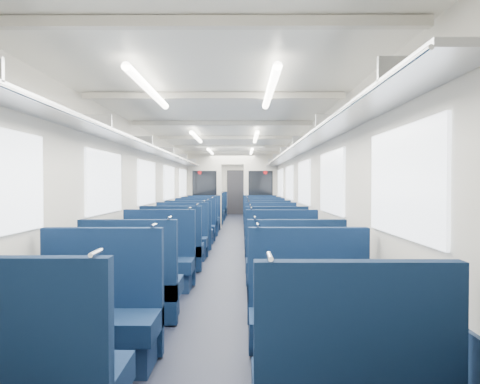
{
  "coord_description": "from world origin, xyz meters",
  "views": [
    {
      "loc": [
        0.29,
        -10.4,
        1.41
      ],
      "look_at": [
        0.24,
        1.49,
        1.17
      ],
      "focal_mm": 31.92,
      "sensor_mm": 36.0,
      "label": 1
    }
  ],
  "objects_px": {
    "seat_10": "(182,241)",
    "seat_26": "(215,209)",
    "seat_5": "(295,289)",
    "seat_11": "(271,241)",
    "seat_25": "(256,211)",
    "seat_14": "(195,229)",
    "seat_12": "(189,234)",
    "seat_24": "(214,210)",
    "seat_20": "(209,215)",
    "seat_7": "(283,265)",
    "seat_4": "(132,289)",
    "seat_8": "(172,250)",
    "seat_21": "(258,215)",
    "seat_17": "(262,224)",
    "seat_27": "(255,209)",
    "seat_15": "(265,229)",
    "seat_22": "(211,212)",
    "seat_9": "(276,252)",
    "seat_23": "(257,213)",
    "seat_2": "(98,322)",
    "seat_18": "(204,220)",
    "seat_16": "(200,224)",
    "seat_13": "(267,234)",
    "seat_19": "(260,220)",
    "seat_3": "(311,321)",
    "seat_6": "(158,264)",
    "end_door": "(235,192)"
  },
  "relations": [
    {
      "from": "seat_3",
      "to": "seat_23",
      "type": "bearing_deg",
      "value": 90.0
    },
    {
      "from": "seat_20",
      "to": "seat_6",
      "type": "bearing_deg",
      "value": -90.0
    },
    {
      "from": "seat_9",
      "to": "seat_23",
      "type": "relative_size",
      "value": 1.0
    },
    {
      "from": "seat_10",
      "to": "seat_16",
      "type": "distance_m",
      "value": 3.48
    },
    {
      "from": "seat_4",
      "to": "seat_26",
      "type": "height_order",
      "value": "same"
    },
    {
      "from": "seat_7",
      "to": "seat_9",
      "type": "distance_m",
      "value": 1.08
    },
    {
      "from": "seat_7",
      "to": "seat_10",
      "type": "distance_m",
      "value": 2.81
    },
    {
      "from": "seat_17",
      "to": "seat_2",
      "type": "bearing_deg",
      "value": -101.78
    },
    {
      "from": "seat_3",
      "to": "seat_4",
      "type": "distance_m",
      "value": 1.94
    },
    {
      "from": "seat_2",
      "to": "seat_18",
      "type": "bearing_deg",
      "value": 90.0
    },
    {
      "from": "seat_8",
      "to": "seat_21",
      "type": "relative_size",
      "value": 1.0
    },
    {
      "from": "seat_12",
      "to": "seat_22",
      "type": "distance_m",
      "value": 6.69
    },
    {
      "from": "seat_22",
      "to": "seat_27",
      "type": "xyz_separation_m",
      "value": [
        1.66,
        2.4,
        0.0
      ]
    },
    {
      "from": "seat_5",
      "to": "seat_10",
      "type": "bearing_deg",
      "value": 115.04
    },
    {
      "from": "seat_12",
      "to": "seat_24",
      "type": "bearing_deg",
      "value": 90.0
    },
    {
      "from": "seat_2",
      "to": "seat_6",
      "type": "height_order",
      "value": "same"
    },
    {
      "from": "seat_14",
      "to": "seat_19",
      "type": "relative_size",
      "value": 1.0
    },
    {
      "from": "seat_22",
      "to": "seat_25",
      "type": "distance_m",
      "value": 1.98
    },
    {
      "from": "seat_24",
      "to": "seat_3",
      "type": "bearing_deg",
      "value": -83.05
    },
    {
      "from": "seat_3",
      "to": "seat_11",
      "type": "distance_m",
      "value": 4.56
    },
    {
      "from": "seat_10",
      "to": "seat_26",
      "type": "height_order",
      "value": "same"
    },
    {
      "from": "seat_26",
      "to": "seat_15",
      "type": "bearing_deg",
      "value": -78.23
    },
    {
      "from": "seat_8",
      "to": "seat_27",
      "type": "bearing_deg",
      "value": 81.61
    },
    {
      "from": "seat_13",
      "to": "seat_19",
      "type": "height_order",
      "value": "same"
    },
    {
      "from": "seat_4",
      "to": "seat_6",
      "type": "height_order",
      "value": "same"
    },
    {
      "from": "seat_10",
      "to": "seat_17",
      "type": "height_order",
      "value": "same"
    },
    {
      "from": "seat_11",
      "to": "seat_25",
      "type": "height_order",
      "value": "same"
    },
    {
      "from": "seat_13",
      "to": "seat_8",
      "type": "bearing_deg",
      "value": -126.46
    },
    {
      "from": "seat_10",
      "to": "seat_12",
      "type": "height_order",
      "value": "same"
    },
    {
      "from": "seat_5",
      "to": "seat_21",
      "type": "relative_size",
      "value": 1.0
    },
    {
      "from": "seat_11",
      "to": "seat_14",
      "type": "height_order",
      "value": "same"
    },
    {
      "from": "seat_15",
      "to": "seat_20",
      "type": "distance_m",
      "value": 4.8
    },
    {
      "from": "seat_20",
      "to": "seat_24",
      "type": "xyz_separation_m",
      "value": [
        0.0,
        2.36,
        0.0
      ]
    },
    {
      "from": "seat_6",
      "to": "seat_21",
      "type": "xyz_separation_m",
      "value": [
        1.66,
        8.97,
        0.0
      ]
    },
    {
      "from": "seat_16",
      "to": "seat_17",
      "type": "bearing_deg",
      "value": -4.1
    },
    {
      "from": "seat_20",
      "to": "seat_7",
      "type": "bearing_deg",
      "value": -79.49
    },
    {
      "from": "seat_3",
      "to": "seat_12",
      "type": "distance_m",
      "value": 5.92
    },
    {
      "from": "seat_15",
      "to": "seat_4",
      "type": "bearing_deg",
      "value": -106.11
    },
    {
      "from": "seat_14",
      "to": "seat_4",
      "type": "bearing_deg",
      "value": -90.0
    },
    {
      "from": "seat_7",
      "to": "seat_17",
      "type": "xyz_separation_m",
      "value": [
        0.0,
        5.62,
        0.0
      ]
    },
    {
      "from": "seat_4",
      "to": "seat_26",
      "type": "bearing_deg",
      "value": 90.0
    },
    {
      "from": "end_door",
      "to": "seat_17",
      "type": "xyz_separation_m",
      "value": [
        0.83,
        -8.1,
        -0.67
      ]
    },
    {
      "from": "seat_20",
      "to": "seat_22",
      "type": "xyz_separation_m",
      "value": [
        0.0,
        1.12,
        0.0
      ]
    },
    {
      "from": "seat_14",
      "to": "seat_17",
      "type": "bearing_deg",
      "value": 34.52
    },
    {
      "from": "seat_17",
      "to": "seat_27",
      "type": "relative_size",
      "value": 1.0
    },
    {
      "from": "seat_15",
      "to": "seat_27",
      "type": "relative_size",
      "value": 1.0
    },
    {
      "from": "seat_16",
      "to": "seat_23",
      "type": "distance_m",
      "value": 4.57
    },
    {
      "from": "seat_26",
      "to": "seat_27",
      "type": "relative_size",
      "value": 1.0
    },
    {
      "from": "seat_21",
      "to": "seat_22",
      "type": "distance_m",
      "value": 1.97
    },
    {
      "from": "seat_7",
      "to": "seat_21",
      "type": "bearing_deg",
      "value": 90.0
    }
  ]
}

